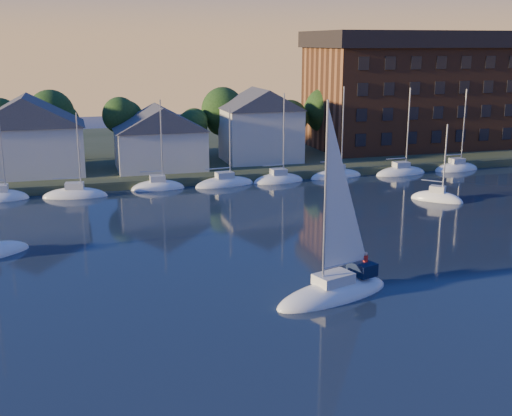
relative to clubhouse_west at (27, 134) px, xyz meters
name	(u,v)px	position (x,y,z in m)	size (l,w,h in m)	color
ground	(448,393)	(22.00, -58.00, -5.93)	(260.00, 260.00, 0.00)	black
shoreline_land	(183,152)	(22.00, 17.00, -5.93)	(160.00, 50.00, 2.00)	#354126
wooden_dock	(215,181)	(22.00, -6.00, -5.93)	(120.00, 3.00, 1.00)	brown
clubhouse_west	(27,134)	(0.00, 0.00, 0.00)	(13.65, 9.45, 9.64)	beige
clubhouse_centre	(160,137)	(16.00, -1.00, -0.80)	(11.55, 8.40, 8.08)	beige
clubhouse_east	(261,124)	(30.00, 1.00, 0.07)	(10.50, 8.40, 9.80)	beige
condo_block	(411,89)	(56.00, 6.95, 3.86)	(31.00, 17.00, 17.40)	brown
tree_line	(211,114)	(24.00, 5.00, 1.24)	(93.40, 5.40, 8.90)	#322217
moored_fleet	(188,187)	(18.00, -9.00, -5.83)	(79.50, 2.40, 12.05)	white
hero_sailboat	(335,288)	(21.57, -44.84, -5.33)	(9.74, 5.69, 14.41)	white
drifting_sailboat_right	(437,200)	(43.01, -22.77, -5.83)	(5.37, 5.38, 9.48)	white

